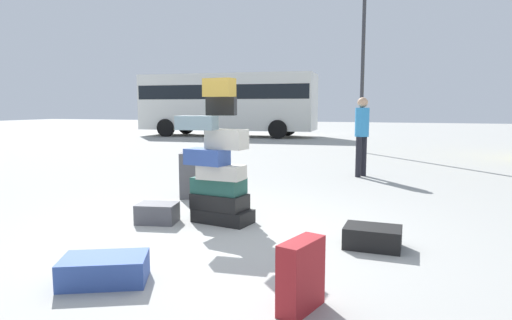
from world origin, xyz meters
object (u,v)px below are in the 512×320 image
at_px(suitcase_tower, 218,171).
at_px(person_bearded_onlooker, 362,129).
at_px(suitcase_maroon_left_side, 301,276).
at_px(lamp_post, 364,18).
at_px(suitcase_tan_foreground_near, 222,200).
at_px(suitcase_charcoal_foreground_far, 157,213).
at_px(suitcase_charcoal_white_trunk, 190,175).
at_px(suitcase_navy_right_side, 105,270).
at_px(parked_bus, 228,101).
at_px(suitcase_black_behind_tower, 373,237).

xyz_separation_m(suitcase_tower, person_bearded_onlooker, (1.43, 4.50, 0.34)).
distance_m(suitcase_maroon_left_side, lamp_post, 12.52).
distance_m(suitcase_tower, suitcase_tan_foreground_near, 1.16).
xyz_separation_m(suitcase_charcoal_foreground_far, person_bearded_onlooker, (2.19, 4.75, 0.90)).
xyz_separation_m(suitcase_charcoal_white_trunk, person_bearded_onlooker, (2.53, 3.14, 0.65)).
height_order(suitcase_navy_right_side, lamp_post, lamp_post).
height_order(suitcase_tan_foreground_near, person_bearded_onlooker, person_bearded_onlooker).
distance_m(suitcase_charcoal_foreground_far, lamp_post, 10.98).
distance_m(suitcase_navy_right_side, suitcase_charcoal_foreground_far, 1.95).
xyz_separation_m(suitcase_tower, suitcase_charcoal_white_trunk, (-1.10, 1.35, -0.31)).
relative_size(suitcase_charcoal_white_trunk, suitcase_charcoal_foreground_far, 1.49).
height_order(suitcase_maroon_left_side, parked_bus, parked_bus).
xyz_separation_m(suitcase_tower, suitcase_tan_foreground_near, (-0.35, 0.93, -0.60)).
xyz_separation_m(suitcase_navy_right_side, parked_bus, (-6.14, 18.03, 1.72)).
bearing_deg(suitcase_navy_right_side, suitcase_tan_foreground_near, 68.69).
relative_size(suitcase_tan_foreground_near, suitcase_maroon_left_side, 1.22).
bearing_deg(suitcase_charcoal_white_trunk, person_bearded_onlooker, 32.28).
xyz_separation_m(suitcase_navy_right_side, suitcase_charcoal_foreground_far, (-0.60, 1.86, 0.01)).
xyz_separation_m(suitcase_charcoal_white_trunk, lamp_post, (2.06, 8.38, 3.98)).
xyz_separation_m(suitcase_maroon_left_side, suitcase_black_behind_tower, (0.41, 1.67, -0.15)).
relative_size(suitcase_black_behind_tower, lamp_post, 0.09).
bearing_deg(suitcase_charcoal_foreground_far, suitcase_black_behind_tower, -14.21).
bearing_deg(suitcase_black_behind_tower, suitcase_navy_right_side, -139.35).
bearing_deg(suitcase_maroon_left_side, suitcase_tan_foreground_near, 139.82).
height_order(suitcase_tan_foreground_near, suitcase_black_behind_tower, suitcase_black_behind_tower).
distance_m(parked_bus, lamp_post, 9.86).
xyz_separation_m(suitcase_navy_right_side, suitcase_black_behind_tower, (2.13, 1.70, 0.00)).
distance_m(suitcase_navy_right_side, parked_bus, 19.12).
distance_m(suitcase_tower, suitcase_black_behind_tower, 2.10).
distance_m(suitcase_black_behind_tower, lamp_post, 11.05).
height_order(suitcase_tower, parked_bus, parked_bus).
xyz_separation_m(suitcase_charcoal_foreground_far, lamp_post, (1.72, 9.99, 4.22)).
bearing_deg(suitcase_maroon_left_side, suitcase_charcoal_white_trunk, 145.23).
relative_size(suitcase_charcoal_foreground_far, lamp_post, 0.07).
bearing_deg(person_bearded_onlooker, suitcase_black_behind_tower, 32.51).
distance_m(suitcase_tower, suitcase_navy_right_side, 2.20).
bearing_deg(suitcase_maroon_left_side, suitcase_charcoal_foreground_far, 159.24).
distance_m(suitcase_tower, suitcase_maroon_left_side, 2.64).
height_order(suitcase_black_behind_tower, parked_bus, parked_bus).
xyz_separation_m(suitcase_tower, lamp_post, (0.96, 9.73, 3.66)).
distance_m(suitcase_charcoal_white_trunk, parked_bus, 15.53).
bearing_deg(suitcase_black_behind_tower, suitcase_tower, 170.13).
distance_m(suitcase_tower, suitcase_charcoal_foreground_far, 0.98).
bearing_deg(suitcase_charcoal_white_trunk, suitcase_navy_right_side, -93.73).
bearing_deg(suitcase_navy_right_side, suitcase_maroon_left_side, -24.11).
relative_size(suitcase_navy_right_side, suitcase_charcoal_foreground_far, 1.41).
bearing_deg(suitcase_maroon_left_side, suitcase_navy_right_side, -161.61).
height_order(suitcase_tower, person_bearded_onlooker, suitcase_tower).
distance_m(suitcase_tan_foreground_near, suitcase_maroon_left_side, 3.58).
bearing_deg(suitcase_tower, suitcase_charcoal_foreground_far, -161.23).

